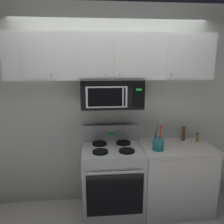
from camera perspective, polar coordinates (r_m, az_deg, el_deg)
The scene contains 9 objects.
back_wall at distance 3.09m, azimuth -0.50°, elevation 1.17°, with size 5.20×0.10×2.70m, color silver.
stove_range at distance 3.05m, azimuth 0.12°, elevation -16.68°, with size 0.76×0.69×1.12m.
over_range_microwave at distance 2.81m, azimuth -0.10°, elevation 4.71°, with size 0.76×0.43×0.35m.
upper_cabinets at distance 2.82m, azimuth -0.16°, elevation 13.89°, with size 2.50×0.36×0.55m.
counter_segment at distance 3.24m, azimuth 15.65°, elevation -15.65°, with size 0.93×0.65×0.90m.
utensil_crock_teal at distance 2.83m, azimuth 11.72°, elevation -7.51°, with size 0.14×0.14×0.38m.
salt_shaker at distance 3.00m, azimuth 10.21°, elevation -7.14°, with size 0.04×0.04×0.11m.
pepper_mill at distance 3.25m, azimuth 17.69°, elevation -5.25°, with size 0.05×0.05×0.20m, color brown.
spice_jar at distance 3.29m, azimuth 20.88°, elevation -6.06°, with size 0.04×0.04×0.11m.
Camera 1 is at (-0.25, -2.24, 1.94)m, focal length 35.91 mm.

